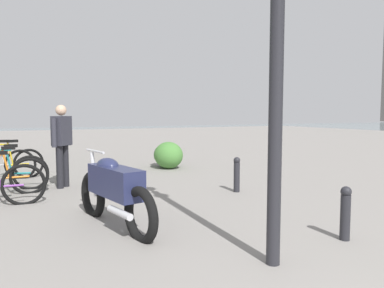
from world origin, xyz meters
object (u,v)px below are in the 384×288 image
Objects in this scene: bicycle_teal at (2,173)px; bicycle_yellow at (5,164)px; pedestrian at (62,140)px; bollard_mid at (237,174)px; bollard_near at (345,212)px; motorcycle at (114,190)px.

bicycle_yellow is at bearing -1.28° from bicycle_teal.
pedestrian is 3.64m from bollard_mid.
bicycle_teal is 6.36m from bollard_near.
pedestrian reaches higher than bicycle_yellow.
pedestrian is (-0.21, -1.13, 0.63)m from bicycle_teal.
pedestrian is at bearing -143.85° from bicycle_yellow.
bicycle_yellow is (1.30, -0.03, 0.00)m from bicycle_teal.
motorcycle is 1.26× the size of pedestrian.
bicycle_yellow reaches higher than bollard_near.
motorcycle is at bearing 112.92° from bollard_mid.
bollard_mid is (-3.45, -4.12, 0.00)m from bicycle_yellow.
bollard_near is (-5.08, -3.83, -0.01)m from bicycle_teal.
bicycle_teal is 1.30m from bicycle_yellow.
bicycle_teal is at bearing 62.66° from bollard_mid.
bicycle_yellow is 2.62× the size of bollard_near.
bollard_mid is (-1.94, -3.02, -0.63)m from pedestrian.
bollard_mid is (1.14, -2.71, -0.14)m from motorcycle.
motorcycle is 3.24× the size of bollard_near.
bollard_near is at bearing -126.84° from motorcycle.
bicycle_yellow is at bearing 17.11° from motorcycle.
bollard_mid is at bearing -67.08° from motorcycle.
bicycle_yellow reaches higher than bollard_mid.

